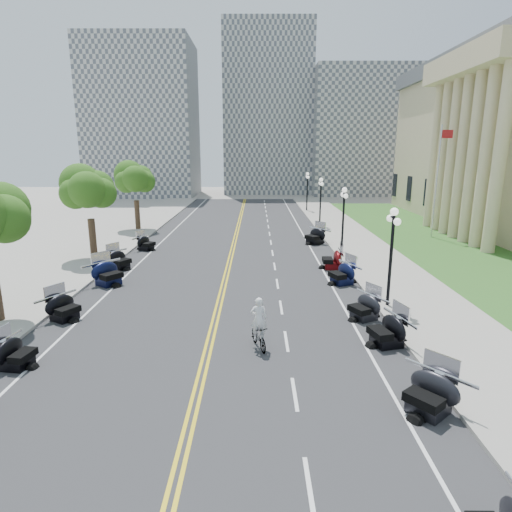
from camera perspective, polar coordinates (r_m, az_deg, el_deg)
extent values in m
plane|color=gray|center=(18.34, -6.15, -11.23)|extent=(160.00, 160.00, 0.00)
cube|color=#333335|center=(27.69, -3.97, -2.46)|extent=(16.00, 90.00, 0.01)
cube|color=yellow|center=(27.70, -4.22, -2.45)|extent=(0.12, 90.00, 0.00)
cube|color=yellow|center=(27.68, -3.72, -2.45)|extent=(0.12, 90.00, 0.00)
cube|color=white|center=(27.98, 9.23, -2.43)|extent=(0.12, 90.00, 0.00)
cube|color=white|center=(28.86, -16.76, -2.34)|extent=(0.12, 90.00, 0.00)
cube|color=white|center=(11.56, 7.11, -28.21)|extent=(0.12, 2.00, 0.00)
cube|color=white|center=(14.76, 5.17, -17.81)|extent=(0.12, 2.00, 0.00)
cube|color=white|center=(18.28, 4.07, -11.24)|extent=(0.12, 2.00, 0.00)
cube|color=white|center=(21.96, 3.36, -6.83)|extent=(0.12, 2.00, 0.00)
cube|color=white|center=(25.74, 2.86, -3.70)|extent=(0.12, 2.00, 0.00)
cube|color=white|center=(29.57, 2.50, -1.37)|extent=(0.12, 2.00, 0.00)
cube|color=white|center=(33.45, 2.22, 0.42)|extent=(0.12, 2.00, 0.00)
cube|color=white|center=(37.35, 1.99, 1.83)|extent=(0.12, 2.00, 0.00)
cube|color=white|center=(41.27, 1.81, 2.98)|extent=(0.12, 2.00, 0.00)
cube|color=white|center=(45.20, 1.66, 3.93)|extent=(0.12, 2.00, 0.00)
cube|color=white|center=(49.15, 1.54, 4.73)|extent=(0.12, 2.00, 0.00)
cube|color=white|center=(53.10, 1.43, 5.41)|extent=(0.12, 2.00, 0.00)
cube|color=white|center=(57.06, 1.34, 5.99)|extent=(0.12, 2.00, 0.00)
cube|color=white|center=(61.02, 1.26, 6.50)|extent=(0.12, 2.00, 0.00)
cube|color=white|center=(64.99, 1.19, 6.94)|extent=(0.12, 2.00, 0.00)
cube|color=white|center=(68.97, 1.12, 7.34)|extent=(0.12, 2.00, 0.00)
cube|color=#9E9991|center=(28.90, 17.30, -2.23)|extent=(5.00, 90.00, 0.15)
cube|color=#9E9991|center=(30.28, -24.22, -2.12)|extent=(5.00, 90.00, 0.15)
cube|color=#356023|center=(38.63, 23.81, 1.12)|extent=(9.00, 60.00, 0.10)
cube|color=gray|center=(81.19, -14.81, 17.05)|extent=(18.00, 14.00, 26.00)
cube|color=gray|center=(84.86, 1.54, 18.68)|extent=(16.00, 12.00, 30.00)
cube|color=gray|center=(84.02, 14.42, 15.58)|extent=(20.00, 14.00, 22.00)
imported|color=#A51414|center=(17.45, 0.36, -10.67)|extent=(0.98, 1.76, 1.02)
imported|color=white|center=(16.92, 0.37, -6.31)|extent=(0.66, 0.43, 1.81)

